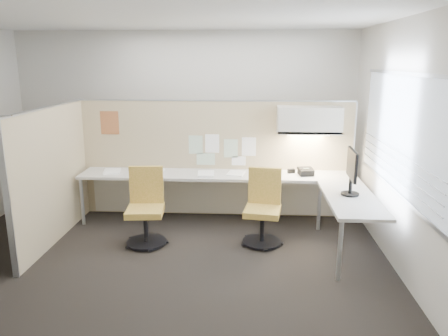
# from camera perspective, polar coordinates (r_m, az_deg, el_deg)

# --- Properties ---
(floor) EXTENTS (5.50, 4.50, 0.01)m
(floor) POSITION_cam_1_polar(r_m,az_deg,el_deg) (5.50, -8.23, -11.48)
(floor) COLOR black
(floor) RESTS_ON ground
(ceiling) EXTENTS (5.50, 4.50, 0.01)m
(ceiling) POSITION_cam_1_polar(r_m,az_deg,el_deg) (4.99, -9.40, 19.08)
(ceiling) COLOR white
(ceiling) RESTS_ON wall_back
(wall_back) EXTENTS (5.50, 0.02, 2.80)m
(wall_back) POSITION_cam_1_polar(r_m,az_deg,el_deg) (7.25, -5.06, 6.43)
(wall_back) COLOR beige
(wall_back) RESTS_ON ground
(wall_front) EXTENTS (5.50, 0.02, 2.80)m
(wall_front) POSITION_cam_1_polar(r_m,az_deg,el_deg) (2.97, -17.86, -5.27)
(wall_front) COLOR beige
(wall_front) RESTS_ON ground
(wall_right) EXTENTS (0.02, 4.50, 2.80)m
(wall_right) POSITION_cam_1_polar(r_m,az_deg,el_deg) (5.23, 22.21, 2.51)
(wall_right) COLOR beige
(wall_right) RESTS_ON ground
(window_pane) EXTENTS (0.01, 2.80, 1.30)m
(window_pane) POSITION_cam_1_polar(r_m,az_deg,el_deg) (5.19, 22.10, 4.14)
(window_pane) COLOR #909AA8
(window_pane) RESTS_ON wall_right
(partition_back) EXTENTS (4.10, 0.06, 1.75)m
(partition_back) POSITION_cam_1_polar(r_m,az_deg,el_deg) (6.64, -1.08, 1.18)
(partition_back) COLOR tan
(partition_back) RESTS_ON floor
(partition_left) EXTENTS (0.06, 2.20, 1.75)m
(partition_left) POSITION_cam_1_polar(r_m,az_deg,el_deg) (6.12, -21.46, -0.92)
(partition_left) COLOR tan
(partition_left) RESTS_ON floor
(desk) EXTENTS (4.00, 2.07, 0.73)m
(desk) POSITION_cam_1_polar(r_m,az_deg,el_deg) (6.23, 2.08, -2.28)
(desk) COLOR beige
(desk) RESTS_ON floor
(overhead_bin) EXTENTS (0.90, 0.36, 0.38)m
(overhead_bin) POSITION_cam_1_polar(r_m,az_deg,el_deg) (6.36, 11.03, 6.17)
(overhead_bin) COLOR beige
(overhead_bin) RESTS_ON partition_back
(task_light_strip) EXTENTS (0.60, 0.06, 0.02)m
(task_light_strip) POSITION_cam_1_polar(r_m,az_deg,el_deg) (6.39, 10.95, 4.30)
(task_light_strip) COLOR #FFEABF
(task_light_strip) RESTS_ON overhead_bin
(pinned_papers) EXTENTS (1.01, 0.00, 0.47)m
(pinned_papers) POSITION_cam_1_polar(r_m,az_deg,el_deg) (6.57, -0.42, 2.45)
(pinned_papers) COLOR #8CBF8C
(pinned_papers) RESTS_ON partition_back
(poster) EXTENTS (0.28, 0.00, 0.35)m
(poster) POSITION_cam_1_polar(r_m,az_deg,el_deg) (6.83, -14.71, 5.73)
(poster) COLOR orange
(poster) RESTS_ON partition_back
(chair_left) EXTENTS (0.52, 0.53, 0.98)m
(chair_left) POSITION_cam_1_polar(r_m,az_deg,el_deg) (5.78, -10.17, -5.31)
(chair_left) COLOR black
(chair_left) RESTS_ON floor
(chair_right) EXTENTS (0.51, 0.53, 0.96)m
(chair_right) POSITION_cam_1_polar(r_m,az_deg,el_deg) (5.72, 5.11, -5.43)
(chair_right) COLOR black
(chair_right) RESTS_ON floor
(monitor) EXTENTS (0.22, 0.53, 0.56)m
(monitor) POSITION_cam_1_polar(r_m,az_deg,el_deg) (5.49, 16.34, -0.19)
(monitor) COLOR black
(monitor) RESTS_ON desk
(phone) EXTENTS (0.24, 0.23, 0.12)m
(phone) POSITION_cam_1_polar(r_m,az_deg,el_deg) (6.37, 10.60, -0.47)
(phone) COLOR black
(phone) RESTS_ON desk
(stapler) EXTENTS (0.14, 0.06, 0.05)m
(stapler) POSITION_cam_1_polar(r_m,az_deg,el_deg) (6.44, 6.93, -0.43)
(stapler) COLOR black
(stapler) RESTS_ON desk
(tape_dispenser) EXTENTS (0.12, 0.09, 0.06)m
(tape_dispenser) POSITION_cam_1_polar(r_m,az_deg,el_deg) (6.46, 8.77, -0.40)
(tape_dispenser) COLOR black
(tape_dispenser) RESTS_ON desk
(coat_hook) EXTENTS (0.18, 0.45, 1.34)m
(coat_hook) POSITION_cam_1_polar(r_m,az_deg,el_deg) (5.24, -27.01, 2.26)
(coat_hook) COLOR silver
(coat_hook) RESTS_ON partition_left
(paper_stack_0) EXTENTS (0.28, 0.34, 0.03)m
(paper_stack_0) POSITION_cam_1_polar(r_m,az_deg,el_deg) (6.64, -14.42, -0.43)
(paper_stack_0) COLOR white
(paper_stack_0) RESTS_ON desk
(paper_stack_1) EXTENTS (0.23, 0.30, 0.02)m
(paper_stack_1) POSITION_cam_1_polar(r_m,az_deg,el_deg) (6.53, -8.95, -0.44)
(paper_stack_1) COLOR white
(paper_stack_1) RESTS_ON desk
(paper_stack_2) EXTENTS (0.25, 0.32, 0.04)m
(paper_stack_2) POSITION_cam_1_polar(r_m,az_deg,el_deg) (6.27, -2.37, -0.79)
(paper_stack_2) COLOR white
(paper_stack_2) RESTS_ON desk
(paper_stack_3) EXTENTS (0.28, 0.33, 0.02)m
(paper_stack_3) POSITION_cam_1_polar(r_m,az_deg,el_deg) (6.35, 1.58, -0.70)
(paper_stack_3) COLOR white
(paper_stack_3) RESTS_ON desk
(paper_stack_4) EXTENTS (0.24, 0.30, 0.02)m
(paper_stack_4) POSITION_cam_1_polar(r_m,az_deg,el_deg) (6.26, 5.57, -0.93)
(paper_stack_4) COLOR white
(paper_stack_4) RESTS_ON desk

